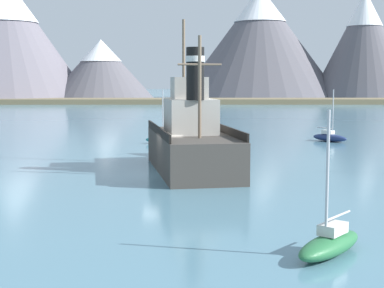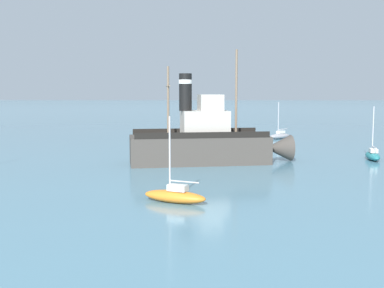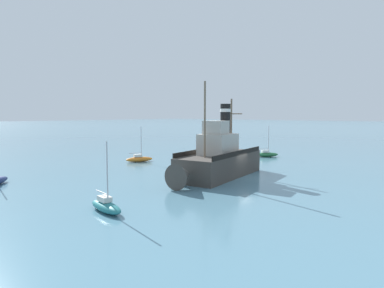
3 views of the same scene
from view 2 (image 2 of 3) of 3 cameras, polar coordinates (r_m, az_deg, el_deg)
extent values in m
plane|color=teal|center=(44.11, -0.78, -1.92)|extent=(600.00, 600.00, 0.00)
cube|color=#423D38|center=(42.15, 0.84, -0.65)|extent=(6.31, 12.56, 2.40)
cone|color=#423D38|center=(43.91, 10.15, -0.47)|extent=(2.71, 2.75, 2.35)
cube|color=#B2ADA3|center=(42.02, 1.52, 2.47)|extent=(3.62, 4.44, 2.20)
cube|color=#B2ADA3|center=(42.03, 2.20, 4.93)|extent=(2.50, 2.33, 1.40)
cylinder|color=black|center=(41.66, -0.78, 6.16)|extent=(1.10, 1.10, 3.20)
cylinder|color=silver|center=(41.67, -0.79, 7.39)|extent=(1.16, 1.16, 0.35)
cylinder|color=#75604C|center=(42.51, 5.27, 6.07)|extent=(0.20, 0.20, 7.50)
cylinder|color=#75604C|center=(41.49, -2.84, 5.05)|extent=(0.20, 0.20, 6.00)
cylinder|color=#75604C|center=(41.48, -2.85, 6.87)|extent=(2.58, 0.55, 0.12)
cube|color=black|center=(44.12, 0.38, 1.55)|extent=(1.99, 11.26, 0.50)
cube|color=black|center=(39.88, 1.36, 1.05)|extent=(1.99, 11.26, 0.50)
ellipsoid|color=gray|center=(64.87, 10.34, 0.92)|extent=(3.27, 3.63, 0.70)
cube|color=silver|center=(64.97, 10.46, 1.40)|extent=(1.19, 1.26, 0.36)
cylinder|color=#B7B7BC|center=(64.47, 10.21, 3.08)|extent=(0.10, 0.10, 4.20)
cylinder|color=#B7B7BC|center=(65.25, 10.70, 1.74)|extent=(1.21, 1.44, 0.08)
ellipsoid|color=orange|center=(27.39, -2.06, -6.24)|extent=(2.53, 3.92, 0.70)
cube|color=silver|center=(27.19, -1.69, -5.19)|extent=(1.03, 1.26, 0.36)
cylinder|color=#B7B7BC|center=(27.10, -2.65, -1.12)|extent=(0.10, 0.10, 4.20)
cylinder|color=#B7B7BC|center=(26.95, -0.93, -4.49)|extent=(0.79, 1.68, 0.08)
ellipsoid|color=#23757A|center=(47.30, 20.62, -1.34)|extent=(3.92, 1.66, 0.70)
cube|color=silver|center=(47.04, 20.69, -0.73)|extent=(1.18, 0.80, 0.36)
cylinder|color=#B7B7BC|center=(47.35, 20.67, 1.65)|extent=(0.10, 0.10, 4.20)
cylinder|color=#B7B7BC|center=(46.61, 20.80, -0.34)|extent=(1.79, 0.35, 0.08)
ellipsoid|color=#B22823|center=(59.17, -1.05, 0.52)|extent=(1.44, 3.88, 0.70)
cube|color=silver|center=(59.13, -0.85, 1.03)|extent=(0.74, 1.15, 0.36)
cylinder|color=#B7B7BC|center=(58.96, -1.34, 2.88)|extent=(0.10, 0.10, 4.20)
cylinder|color=#B7B7BC|center=(59.12, -0.47, 1.39)|extent=(0.24, 1.80, 0.08)
camera|label=1|loc=(56.14, -40.83, 4.36)|focal=55.00mm
camera|label=3|loc=(70.19, 25.65, 6.03)|focal=32.00mm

